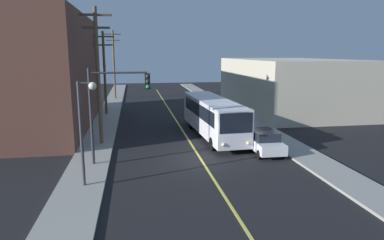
{
  "coord_description": "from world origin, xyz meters",
  "views": [
    {
      "loc": [
        -4.29,
        -21.46,
        7.07
      ],
      "look_at": [
        0.0,
        3.96,
        2.0
      ],
      "focal_mm": 32.28,
      "sensor_mm": 36.0,
      "label": 1
    }
  ],
  "objects": [
    {
      "name": "ground_plane",
      "position": [
        0.0,
        0.0,
        0.0
      ],
      "size": [
        120.0,
        120.0,
        0.0
      ],
      "primitive_type": "plane",
      "color": "black"
    },
    {
      "name": "sidewalk_left",
      "position": [
        -7.25,
        10.0,
        0.07
      ],
      "size": [
        2.5,
        90.0,
        0.15
      ],
      "primitive_type": "cube",
      "color": "gray",
      "rests_on": "ground"
    },
    {
      "name": "sidewalk_right",
      "position": [
        7.25,
        10.0,
        0.07
      ],
      "size": [
        2.5,
        90.0,
        0.15
      ],
      "primitive_type": "cube",
      "color": "gray",
      "rests_on": "ground"
    },
    {
      "name": "lane_stripe_center",
      "position": [
        0.0,
        15.0,
        0.01
      ],
      "size": [
        0.16,
        60.0,
        0.01
      ],
      "primitive_type": "cube",
      "color": "#D8CC4C",
      "rests_on": "ground"
    },
    {
      "name": "building_left_brick",
      "position": [
        -13.49,
        13.31,
        5.22
      ],
      "size": [
        10.0,
        21.08,
        10.45
      ],
      "color": "brown",
      "rests_on": "ground"
    },
    {
      "name": "building_right_warehouse",
      "position": [
        14.5,
        18.54,
        3.12
      ],
      "size": [
        12.0,
        19.9,
        6.25
      ],
      "color": "beige",
      "rests_on": "ground"
    },
    {
      "name": "city_bus",
      "position": [
        2.2,
        6.59,
        1.82
      ],
      "size": [
        3.11,
        12.24,
        3.2
      ],
      "color": "silver",
      "rests_on": "ground"
    },
    {
      "name": "parked_car_white",
      "position": [
        4.72,
        1.23,
        0.84
      ],
      "size": [
        1.88,
        4.43,
        1.62
      ],
      "color": "silver",
      "rests_on": "ground"
    },
    {
      "name": "utility_pole_near",
      "position": [
        -6.9,
        5.29,
        5.75
      ],
      "size": [
        2.4,
        0.28,
        10.19
      ],
      "color": "brown",
      "rests_on": "sidewalk_left"
    },
    {
      "name": "utility_pole_mid",
      "position": [
        -7.48,
        18.53,
        5.24
      ],
      "size": [
        2.4,
        0.28,
        9.22
      ],
      "color": "brown",
      "rests_on": "sidewalk_left"
    },
    {
      "name": "utility_pole_far",
      "position": [
        -7.16,
        32.42,
        5.74
      ],
      "size": [
        2.4,
        0.28,
        10.17
      ],
      "color": "brown",
      "rests_on": "sidewalk_left"
    },
    {
      "name": "traffic_signal_left_corner",
      "position": [
        -5.41,
        0.13,
        4.3
      ],
      "size": [
        3.75,
        0.48,
        6.0
      ],
      "color": "#2D2D33",
      "rests_on": "sidewalk_left"
    },
    {
      "name": "street_lamp_left",
      "position": [
        -6.83,
        -3.46,
        3.74
      ],
      "size": [
        0.98,
        0.4,
        5.5
      ],
      "color": "#38383D",
      "rests_on": "sidewalk_left"
    },
    {
      "name": "fire_hydrant",
      "position": [
        6.85,
        5.43,
        0.58
      ],
      "size": [
        0.44,
        0.26,
        0.84
      ],
      "color": "red",
      "rests_on": "sidewalk_right"
    }
  ]
}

